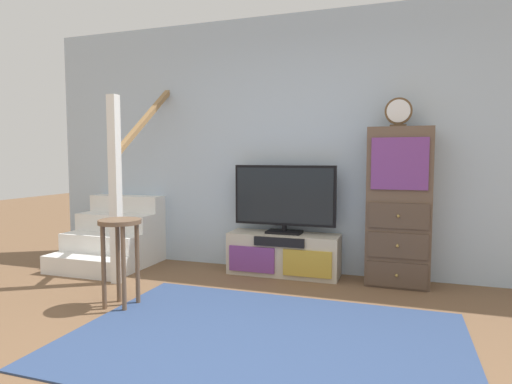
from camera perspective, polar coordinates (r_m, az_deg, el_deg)
The scene contains 8 objects.
back_wall at distance 4.59m, azimuth 8.24°, elevation 6.26°, with size 6.40×0.12×2.70m, color #A8BCD1.
area_rug at distance 3.03m, azimuth 1.20°, elevation -18.83°, with size 2.60×1.80×0.01m, color navy.
media_console at distance 4.51m, azimuth 3.66°, elevation -8.20°, with size 1.14×0.38×0.43m.
television at distance 4.44m, azimuth 3.77°, elevation -0.70°, with size 1.06×0.22×0.70m.
side_cabinet at distance 4.28m, azimuth 18.31°, elevation -1.91°, with size 0.58×0.38×1.49m.
desk_clock at distance 4.26m, azimuth 18.31°, elevation 9.95°, with size 0.25×0.08×0.27m.
staircase at distance 5.32m, azimuth -16.97°, elevation -4.74°, with size 1.00×1.36×2.20m.
bar_stool_near at distance 3.66m, azimuth -17.51°, elevation -6.33°, with size 0.34×0.34×0.71m.
Camera 1 is at (0.83, -2.06, 1.21)m, focal length 30.27 mm.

